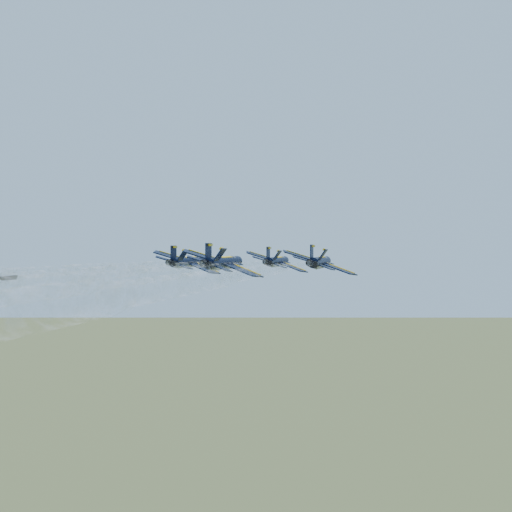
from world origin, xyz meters
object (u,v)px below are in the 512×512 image
(jet_right, at_px, (320,262))
(jet_slot, at_px, (225,262))
(jet_left, at_px, (189,262))
(jet_lead, at_px, (278,261))

(jet_right, height_order, jet_slot, same)
(jet_left, relative_size, jet_right, 1.00)
(jet_left, bearing_deg, jet_slot, -50.59)
(jet_lead, distance_m, jet_left, 19.78)
(jet_lead, xyz_separation_m, jet_right, (12.27, -14.84, 0.00))
(jet_slot, bearing_deg, jet_lead, 87.19)
(jet_left, bearing_deg, jet_lead, 47.51)
(jet_lead, height_order, jet_right, same)
(jet_lead, height_order, jet_slot, same)
(jet_left, bearing_deg, jet_right, -2.36)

